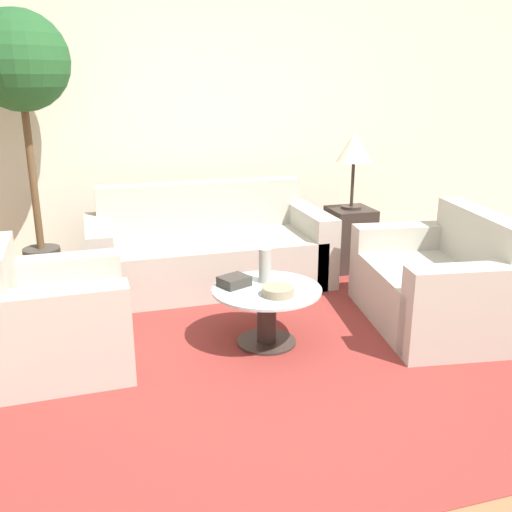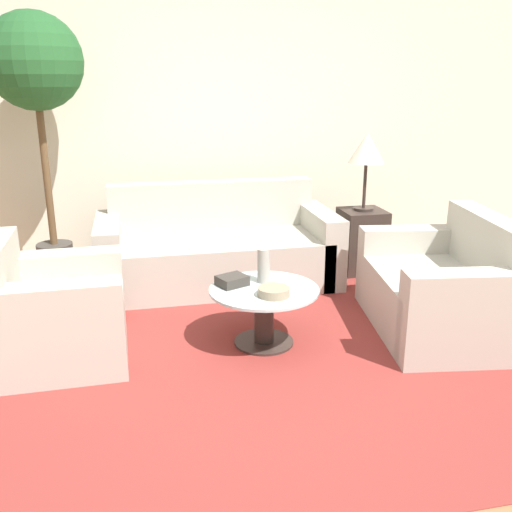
% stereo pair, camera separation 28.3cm
% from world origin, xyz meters
% --- Properties ---
extents(ground_plane, '(14.00, 14.00, 0.00)m').
position_xyz_m(ground_plane, '(0.00, 0.00, 0.00)').
color(ground_plane, '#8E603D').
extents(wall_back, '(10.00, 0.06, 2.60)m').
position_xyz_m(wall_back, '(0.00, 2.85, 1.30)').
color(wall_back, beige).
rests_on(wall_back, ground_plane).
extents(rug, '(3.65, 3.46, 0.01)m').
position_xyz_m(rug, '(0.10, 0.73, 0.00)').
color(rug, maroon).
rests_on(rug, ground_plane).
extents(sofa_main, '(2.03, 0.90, 0.85)m').
position_xyz_m(sofa_main, '(-0.01, 2.05, 0.28)').
color(sofa_main, '#B2AD9E').
rests_on(sofa_main, ground_plane).
extents(armchair, '(0.84, 0.86, 0.81)m').
position_xyz_m(armchair, '(-1.28, 0.81, 0.29)').
color(armchair, '#B2AD9E').
rests_on(armchair, ground_plane).
extents(loveseat, '(1.03, 1.37, 0.83)m').
position_xyz_m(loveseat, '(1.43, 0.69, 0.28)').
color(loveseat, '#B2AD9E').
rests_on(loveseat, ground_plane).
extents(coffee_table, '(0.73, 0.73, 0.40)m').
position_xyz_m(coffee_table, '(0.10, 0.73, 0.26)').
color(coffee_table, '#332823').
rests_on(coffee_table, ground_plane).
extents(side_table, '(0.39, 0.39, 0.58)m').
position_xyz_m(side_table, '(1.33, 2.03, 0.29)').
color(side_table, '#332823').
rests_on(side_table, ground_plane).
extents(table_lamp, '(0.32, 0.32, 0.69)m').
position_xyz_m(table_lamp, '(1.33, 2.03, 1.12)').
color(table_lamp, '#332823').
rests_on(table_lamp, side_table).
extents(potted_plant, '(0.76, 0.76, 2.24)m').
position_xyz_m(potted_plant, '(-1.40, 2.26, 1.73)').
color(potted_plant, '#3D3833').
rests_on(potted_plant, ground_plane).
extents(vase, '(0.09, 0.09, 0.24)m').
position_xyz_m(vase, '(0.13, 0.86, 0.52)').
color(vase, '#9E998E').
rests_on(vase, coffee_table).
extents(bowl, '(0.21, 0.21, 0.06)m').
position_xyz_m(bowl, '(0.13, 0.59, 0.43)').
color(bowl, gray).
rests_on(bowl, coffee_table).
extents(book_stack, '(0.24, 0.22, 0.07)m').
position_xyz_m(book_stack, '(-0.09, 0.84, 0.43)').
color(book_stack, '#38332D').
rests_on(book_stack, coffee_table).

